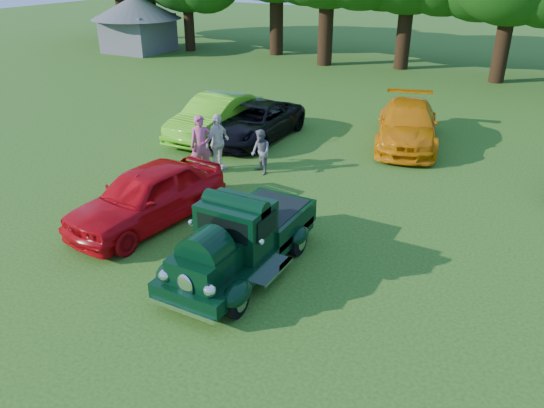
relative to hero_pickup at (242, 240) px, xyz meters
The scene contains 10 objects.
ground 1.01m from the hero_pickup, 105.54° to the left, with size 120.00×120.00×0.00m, color #2A4E12.
hero_pickup is the anchor object (origin of this frame).
red_convertible 3.54m from the hero_pickup, 167.19° to the left, with size 1.89×4.70×1.60m, color red.
back_car_lime 9.92m from the hero_pickup, 127.76° to the left, with size 1.71×4.90×1.62m, color #52BB18.
back_car_black 9.46m from the hero_pickup, 118.70° to the left, with size 2.31×5.01×1.39m, color black.
back_car_orange 10.58m from the hero_pickup, 85.55° to the left, with size 2.18×5.37×1.56m, color orange.
spectator_pink 6.10m from the hero_pickup, 134.17° to the left, with size 0.72×0.47×1.98m, color #BB4D72.
spectator_grey 5.91m from the hero_pickup, 115.73° to the left, with size 0.72×0.56×1.48m, color slate.
spectator_white 6.32m from the hero_pickup, 129.02° to the left, with size 1.13×0.47×1.93m, color silver.
gazebo 31.02m from the hero_pickup, 135.72° to the left, with size 6.40×6.40×3.90m.
Camera 1 is at (5.80, -9.47, 6.68)m, focal length 35.00 mm.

